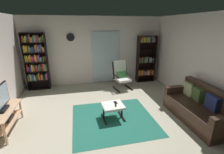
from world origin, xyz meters
TOP-DOWN VIEW (x-y plane):
  - ground_plane at (0.00, 0.00)m, footprint 7.02×7.02m
  - wall_back at (0.00, 2.90)m, footprint 5.60×0.06m
  - wall_right at (2.70, 0.00)m, footprint 0.06×6.00m
  - glass_door_panel at (0.44, 2.83)m, footprint 1.10×0.01m
  - area_rug at (0.10, 0.09)m, footprint 2.02×1.91m
  - tv_stand at (-2.37, 0.18)m, footprint 0.48×1.11m
  - bookshelf_near_tv at (-2.13, 2.69)m, footprint 0.76×0.30m
  - bookshelf_near_sofa at (2.05, 2.64)m, footprint 0.74×0.30m
  - leather_sofa at (2.19, -0.38)m, footprint 0.81×1.77m
  - lounge_armchair at (0.87, 2.07)m, footprint 0.66×0.73m
  - ottoman at (0.10, 0.12)m, footprint 0.55×0.51m
  - tv_remote at (0.16, 0.07)m, footprint 0.07×0.15m
  - cell_phone at (0.19, 0.21)m, footprint 0.08×0.15m
  - wall_clock at (-0.88, 2.82)m, footprint 0.29×0.03m

SIDE VIEW (x-z plane):
  - ground_plane at x=0.00m, z-range 0.00..0.00m
  - area_rug at x=0.10m, z-range 0.00..0.01m
  - leather_sofa at x=2.19m, z-range -0.11..0.75m
  - ottoman at x=0.10m, z-range 0.13..0.51m
  - tv_stand at x=-2.37m, z-range 0.08..0.60m
  - cell_phone at x=0.19m, z-range 0.39..0.40m
  - tv_remote at x=0.16m, z-range 0.39..0.41m
  - lounge_armchair at x=0.87m, z-range 0.02..1.05m
  - bookshelf_near_sofa at x=2.05m, z-range 0.02..1.90m
  - glass_door_panel at x=0.44m, z-range 0.05..2.05m
  - bookshelf_near_tv at x=-2.13m, z-range 0.09..2.14m
  - wall_back at x=0.00m, z-range 0.00..2.60m
  - wall_right at x=2.70m, z-range 0.00..2.60m
  - wall_clock at x=-0.88m, z-range 1.71..2.00m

